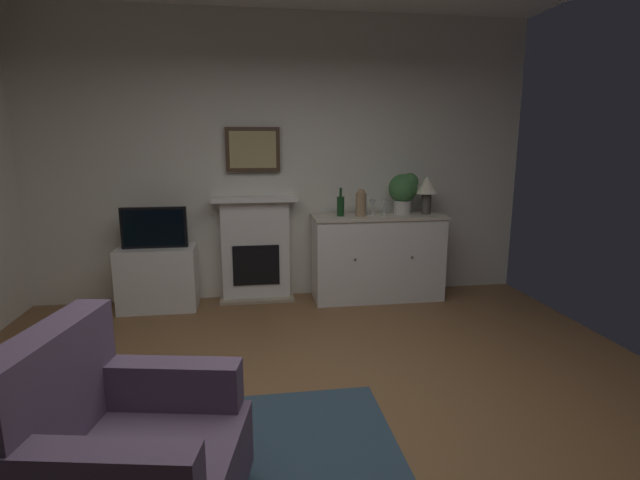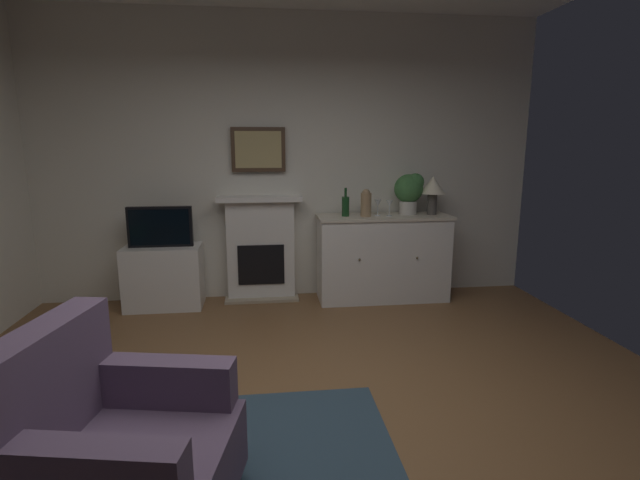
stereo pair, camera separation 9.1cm
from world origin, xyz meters
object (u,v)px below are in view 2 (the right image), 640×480
object	(u,v)px
table_lamp	(433,188)
tv_set	(160,227)
sideboard_cabinet	(383,258)
framed_picture	(258,150)
wine_glass_center	(389,204)
wine_bottle	(345,206)
tv_cabinet	(164,277)
fireplace_unit	(261,248)
wine_glass_left	(378,204)
vase_decorative	(366,203)
potted_plant_small	(410,190)
armchair	(115,451)

from	to	relation	value
table_lamp	tv_set	size ratio (longest dim) A/B	0.65
sideboard_cabinet	tv_set	distance (m)	2.28
framed_picture	wine_glass_center	world-z (taller)	framed_picture
table_lamp	framed_picture	bearing A→B (deg)	172.91
wine_bottle	wine_glass_center	xyz separation A→B (m)	(0.45, -0.04, 0.01)
tv_cabinet	framed_picture	bearing A→B (deg)	12.01
fireplace_unit	framed_picture	distance (m)	1.02
tv_cabinet	table_lamp	bearing A→B (deg)	-0.31
sideboard_cabinet	tv_cabinet	distance (m)	2.25
table_lamp	wine_glass_left	size ratio (longest dim) A/B	2.42
vase_decorative	potted_plant_small	bearing A→B (deg)	11.18
vase_decorative	armchair	xyz separation A→B (m)	(-1.68, -2.86, -0.66)
sideboard_cabinet	table_lamp	size ratio (longest dim) A/B	3.45
table_lamp	wine_bottle	xyz separation A→B (m)	(-0.92, -0.01, -0.17)
wine_glass_left	wine_glass_center	world-z (taller)	same
fireplace_unit	framed_picture	size ratio (longest dim) A/B	2.00
wine_bottle	wine_glass_center	bearing A→B (deg)	-5.63
fireplace_unit	table_lamp	world-z (taller)	table_lamp
sideboard_cabinet	vase_decorative	distance (m)	0.62
tv_cabinet	tv_set	world-z (taller)	tv_set
vase_decorative	wine_glass_center	bearing A→B (deg)	0.17
sideboard_cabinet	tv_cabinet	bearing A→B (deg)	179.62
wine_glass_left	tv_set	size ratio (longest dim) A/B	0.27
wine_glass_left	tv_set	world-z (taller)	wine_glass_left
framed_picture	potted_plant_small	bearing A→B (deg)	-6.50
sideboard_cabinet	wine_bottle	xyz separation A→B (m)	(-0.41, -0.01, 0.56)
framed_picture	wine_bottle	bearing A→B (deg)	-14.66
fireplace_unit	sideboard_cabinet	xyz separation A→B (m)	(1.28, -0.18, -0.10)
wine_glass_center	vase_decorative	size ratio (longest dim) A/B	0.59
fireplace_unit	wine_bottle	size ratio (longest dim) A/B	3.79
vase_decorative	sideboard_cabinet	bearing A→B (deg)	13.86
wine_glass_center	vase_decorative	bearing A→B (deg)	-179.83
sideboard_cabinet	table_lamp	xyz separation A→B (m)	(0.51, 0.00, 0.73)
fireplace_unit	wine_glass_left	size ratio (longest dim) A/B	6.67
potted_plant_small	armchair	xyz separation A→B (m)	(-2.16, -2.96, -0.78)
fireplace_unit	wine_bottle	distance (m)	1.00
wine_glass_center	armchair	bearing A→B (deg)	-123.88
fireplace_unit	wine_bottle	world-z (taller)	wine_bottle
tv_cabinet	vase_decorative	bearing A→B (deg)	-1.82
wine_glass_center	vase_decorative	distance (m)	0.25
vase_decorative	tv_set	size ratio (longest dim) A/B	0.45
wine_glass_center	armchair	size ratio (longest dim) A/B	0.18
sideboard_cabinet	vase_decorative	world-z (taller)	vase_decorative
wine_glass_left	vase_decorative	xyz separation A→B (m)	(-0.14, -0.04, 0.02)
potted_plant_small	wine_glass_left	bearing A→B (deg)	-171.65
wine_glass_left	tv_cabinet	world-z (taller)	wine_glass_left
table_lamp	wine_bottle	bearing A→B (deg)	-179.68
wine_glass_center	tv_set	distance (m)	2.30
wine_glass_left	tv_set	distance (m)	2.19
tv_cabinet	armchair	bearing A→B (deg)	-82.81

